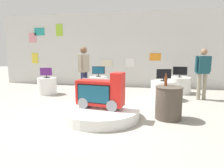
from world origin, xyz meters
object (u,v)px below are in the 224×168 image
side_table_round (169,103)px  tv_on_far_right (180,71)px  display_pedestal_far_right (179,85)px  display_pedestal_left_rear (163,90)px  display_pedestal_right_rear (99,84)px  shopper_browsing_rear (203,70)px  novelty_firetruck_tv (101,94)px  tv_on_right_rear (98,71)px  tv_on_left_rear (164,75)px  shopper_browsing_near_truck (84,70)px  bottle_on_side_table (166,81)px  display_pedestal_center_rear (47,86)px  tv_on_center_rear (46,72)px  main_display_pedestal (100,113)px

side_table_round → tv_on_far_right: bearing=78.0°
display_pedestal_far_right → display_pedestal_left_rear: bearing=-119.9°
display_pedestal_right_rear → shopper_browsing_rear: size_ratio=0.42×
novelty_firetruck_tv → shopper_browsing_rear: size_ratio=0.70×
novelty_firetruck_tv → tv_on_far_right: novelty_firetruck_tv is taller
tv_on_right_rear → display_pedestal_far_right: size_ratio=0.60×
tv_on_right_rear → shopper_browsing_rear: (3.62, -0.62, 0.14)m
novelty_firetruck_tv → display_pedestal_right_rear: (-0.84, 3.02, -0.28)m
tv_on_left_rear → side_table_round: bearing=-90.2°
shopper_browsing_near_truck → display_pedestal_far_right: bearing=33.1°
tv_on_right_rear → bottle_on_side_table: 3.55m
display_pedestal_center_rear → tv_on_center_rear: size_ratio=1.45×
display_pedestal_left_rear → tv_on_right_rear: bearing=161.6°
novelty_firetruck_tv → display_pedestal_left_rear: novelty_firetruck_tv is taller
display_pedestal_left_rear → tv_on_left_rear: tv_on_left_rear is taller
tv_on_center_rear → shopper_browsing_rear: 5.39m
tv_on_left_rear → tv_on_right_rear: (-2.40, 0.80, 0.01)m
shopper_browsing_near_truck → shopper_browsing_rear: shopper_browsing_near_truck is taller
main_display_pedestal → tv_on_right_rear: 3.20m
novelty_firetruck_tv → display_pedestal_right_rear: novelty_firetruck_tv is taller
display_pedestal_left_rear → tv_on_center_rear: size_ratio=1.73×
tv_on_center_rear → shopper_browsing_rear: shopper_browsing_rear is taller
tv_on_far_right → shopper_browsing_near_truck: bearing=-147.0°
display_pedestal_far_right → tv_on_far_right: tv_on_far_right is taller
bottle_on_side_table → display_pedestal_far_right: bearing=76.3°
display_pedestal_right_rear → display_pedestal_left_rear: bearing=-18.5°
main_display_pedestal → tv_on_right_rear: (-0.82, 3.01, 0.71)m
tv_on_far_right → display_pedestal_left_rear: bearing=-120.0°
display_pedestal_left_rear → display_pedestal_far_right: bearing=60.1°
tv_on_right_rear → display_pedestal_far_right: bearing=6.5°
display_pedestal_right_rear → display_pedestal_far_right: same height
novelty_firetruck_tv → tv_on_far_right: bearing=56.6°
tv_on_right_rear → side_table_round: (2.39, -2.80, -0.43)m
display_pedestal_right_rear → display_pedestal_far_right: 3.08m
display_pedestal_far_right → novelty_firetruck_tv: bearing=-123.4°
display_pedestal_far_right → shopper_browsing_rear: size_ratio=0.50×
main_display_pedestal → side_table_round: side_table_round is taller
tv_on_far_right → shopper_browsing_near_truck: shopper_browsing_near_truck is taller
display_pedestal_center_rear → display_pedestal_right_rear: same height
display_pedestal_center_rear → tv_on_right_rear: 1.99m
main_display_pedestal → display_pedestal_far_right: (2.24, 3.36, 0.19)m
shopper_browsing_rear → tv_on_left_rear: bearing=-171.4°
tv_on_far_right → tv_on_center_rear: bearing=-167.2°
novelty_firetruck_tv → display_pedestal_left_rear: bearing=54.9°
shopper_browsing_near_truck → tv_on_left_rear: bearing=19.4°
tv_on_far_right → shopper_browsing_near_truck: (-3.08, -2.00, 0.17)m
tv_on_left_rear → tv_on_far_right: bearing=60.0°
side_table_round → bottle_on_side_table: bottle_on_side_table is taller
display_pedestal_center_rear → tv_on_center_rear: tv_on_center_rear is taller
main_display_pedestal → display_pedestal_far_right: bearing=56.3°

